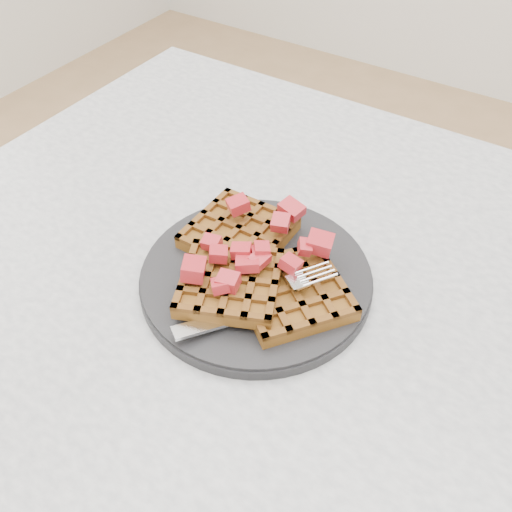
% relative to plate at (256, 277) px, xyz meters
% --- Properties ---
extents(table, '(1.20, 0.80, 0.75)m').
position_rel_plate_xyz_m(table, '(0.16, 0.00, -0.12)').
color(table, silver).
rests_on(table, ground).
extents(plate, '(0.25, 0.25, 0.02)m').
position_rel_plate_xyz_m(plate, '(0.00, 0.00, 0.00)').
color(plate, black).
rests_on(plate, table).
extents(waffles, '(0.22, 0.19, 0.03)m').
position_rel_plate_xyz_m(waffles, '(0.00, -0.00, 0.02)').
color(waffles, brown).
rests_on(waffles, plate).
extents(strawberry_pile, '(0.15, 0.15, 0.02)m').
position_rel_plate_xyz_m(strawberry_pile, '(-0.00, 0.00, 0.05)').
color(strawberry_pile, maroon).
rests_on(strawberry_pile, waffles).
extents(fork, '(0.12, 0.16, 0.02)m').
position_rel_plate_xyz_m(fork, '(0.04, -0.04, 0.02)').
color(fork, silver).
rests_on(fork, plate).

